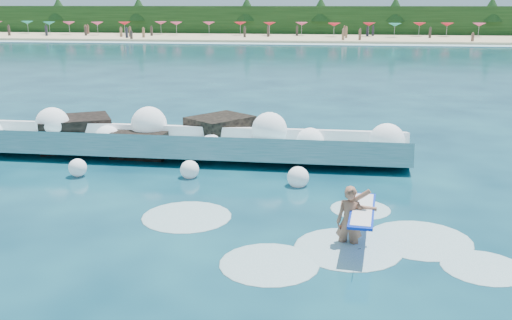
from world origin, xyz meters
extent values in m
plane|color=#072539|center=(0.00, 0.00, 0.00)|extent=(200.00, 200.00, 0.00)
cube|color=tan|center=(0.00, 78.00, 0.20)|extent=(140.00, 20.00, 0.40)
cube|color=silver|center=(0.00, 67.00, 0.04)|extent=(140.00, 5.00, 0.08)
cube|color=black|center=(0.00, 88.00, 2.50)|extent=(140.00, 4.00, 5.00)
cube|color=teal|center=(-1.80, 6.20, 0.40)|extent=(16.12, 2.45, 1.35)
cube|color=silver|center=(-1.80, 7.00, 0.81)|extent=(16.12, 1.14, 0.63)
cube|color=black|center=(-6.36, 7.16, 0.49)|extent=(3.27, 3.01, 1.43)
cube|color=black|center=(-3.36, 6.36, 0.38)|extent=(2.06, 1.65, 1.10)
cube|color=black|center=(-0.66, 7.56, 0.54)|extent=(2.74, 2.82, 1.54)
imported|color=#985F46|center=(4.08, -0.82, 0.57)|extent=(0.68, 0.50, 1.72)
cube|color=#0B2CC3|center=(4.36, -0.77, 0.86)|extent=(0.74, 2.39, 0.06)
cube|color=white|center=(4.36, -0.77, 0.88)|extent=(0.62, 2.19, 0.06)
cylinder|color=black|center=(4.26, -2.02, 0.45)|extent=(0.01, 0.91, 0.43)
sphere|color=white|center=(-6.84, 6.39, 1.09)|extent=(1.24, 1.24, 1.24)
sphere|color=white|center=(-4.64, 6.23, 0.65)|extent=(0.94, 0.94, 0.94)
sphere|color=white|center=(-3.19, 6.73, 1.11)|extent=(1.32, 1.32, 1.32)
sphere|color=white|center=(-0.71, 6.16, 0.54)|extent=(0.78, 0.78, 0.78)
sphere|color=white|center=(1.38, 6.32, 1.13)|extent=(1.26, 1.26, 1.26)
sphere|color=white|center=(2.82, 6.43, 0.72)|extent=(0.99, 0.99, 0.99)
sphere|color=white|center=(5.44, 5.96, 0.94)|extent=(1.21, 1.21, 1.21)
sphere|color=white|center=(-4.58, 3.51, 0.30)|extent=(0.59, 0.59, 0.59)
sphere|color=white|center=(-0.94, 3.92, 0.26)|extent=(0.62, 0.62, 0.62)
sphere|color=white|center=(2.60, 3.53, 0.27)|extent=(0.68, 0.68, 0.68)
ellipsoid|color=silver|center=(4.06, -1.02, 0.00)|extent=(2.51, 2.51, 0.13)
ellipsoid|color=silver|center=(2.36, -2.07, 0.00)|extent=(2.21, 2.21, 0.11)
ellipsoid|color=silver|center=(5.78, -0.26, 0.00)|extent=(2.49, 2.49, 0.12)
ellipsoid|color=silver|center=(-0.15, 0.46, 0.00)|extent=(2.41, 2.41, 0.12)
ellipsoid|color=silver|center=(4.44, 1.66, 0.00)|extent=(1.66, 1.66, 0.08)
ellipsoid|color=silver|center=(6.92, -1.61, 0.00)|extent=(1.81, 1.81, 0.09)
cone|color=#15857B|center=(-49.48, 81.34, 2.25)|extent=(2.00, 2.00, 0.50)
cone|color=#15857B|center=(-43.98, 78.42, 2.25)|extent=(2.00, 2.00, 0.50)
cone|color=#C63A6C|center=(-40.81, 79.09, 2.25)|extent=(2.00, 2.00, 0.50)
cone|color=#C63A6C|center=(-35.59, 78.49, 2.25)|extent=(2.00, 2.00, 0.50)
cone|color=red|center=(-31.24, 79.31, 2.25)|extent=(2.00, 2.00, 0.50)
cone|color=#C63A6C|center=(-25.91, 82.16, 2.25)|extent=(2.00, 2.00, 0.50)
cone|color=#C63A6C|center=(-22.71, 80.38, 2.25)|extent=(2.00, 2.00, 0.50)
cone|color=#C63A6C|center=(-17.40, 81.21, 2.25)|extent=(2.00, 2.00, 0.50)
cone|color=red|center=(-12.18, 81.29, 2.25)|extent=(2.00, 2.00, 0.50)
cone|color=red|center=(-7.24, 80.61, 2.25)|extent=(2.00, 2.00, 0.50)
cone|color=#C63A6C|center=(-2.13, 81.48, 2.25)|extent=(2.00, 2.00, 0.50)
cone|color=red|center=(3.10, 78.87, 2.25)|extent=(2.00, 2.00, 0.50)
cone|color=red|center=(8.57, 80.75, 2.25)|extent=(2.00, 2.00, 0.50)
cone|color=#15857B|center=(12.40, 79.02, 2.25)|extent=(2.00, 2.00, 0.50)
cone|color=red|center=(16.51, 82.15, 2.25)|extent=(2.00, 2.00, 0.50)
cone|color=red|center=(20.68, 81.67, 2.25)|extent=(2.00, 2.00, 0.50)
cone|color=#C63A6C|center=(25.49, 81.64, 2.25)|extent=(2.00, 2.00, 0.50)
cube|color=#3F332D|center=(-17.95, 71.26, 1.11)|extent=(0.35, 0.22, 1.42)
cube|color=#262633|center=(-26.29, 70.44, 1.11)|extent=(0.35, 0.22, 1.43)
cube|color=#3F332D|center=(-8.74, 68.02, 0.76)|extent=(0.35, 0.22, 1.37)
cube|color=brown|center=(-49.09, 77.95, 1.10)|extent=(0.35, 0.22, 1.40)
cube|color=#3F332D|center=(22.12, 69.99, 0.83)|extent=(0.35, 0.22, 1.50)
cube|color=#8C664C|center=(-3.05, 77.80, 1.15)|extent=(0.35, 0.22, 1.50)
cube|color=#262633|center=(-33.39, 69.29, 0.76)|extent=(0.35, 0.22, 1.35)
cube|color=brown|center=(-13.00, 73.01, 1.13)|extent=(0.35, 0.22, 1.47)
cube|color=#3F332D|center=(11.65, 78.74, 1.08)|extent=(0.35, 0.22, 1.36)
cube|color=#8C664C|center=(-47.18, 78.04, 1.12)|extent=(0.35, 0.22, 1.45)
cube|color=#8C664C|center=(-18.43, 81.46, 1.10)|extent=(0.35, 0.22, 1.39)
cube|color=#262633|center=(-38.59, 81.36, 1.13)|extent=(0.35, 0.22, 1.46)
cube|color=#8C664C|center=(-27.44, 71.76, 1.14)|extent=(0.35, 0.22, 1.48)
cube|color=#262633|center=(-27.87, 71.09, 1.19)|extent=(0.35, 0.22, 1.58)
camera|label=1|loc=(3.64, -13.32, 5.46)|focal=40.00mm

